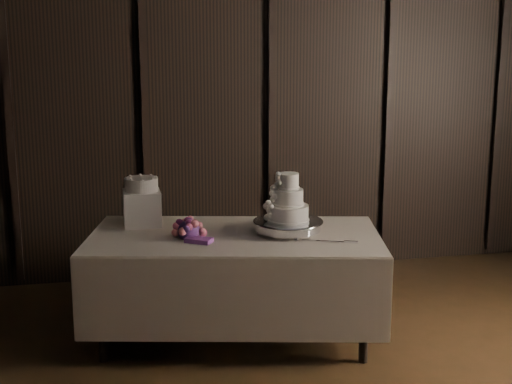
{
  "coord_description": "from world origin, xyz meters",
  "views": [
    {
      "loc": [
        -1.45,
        -2.62,
        2.06
      ],
      "look_at": [
        -0.45,
        2.02,
        1.05
      ],
      "focal_mm": 50.0,
      "sensor_mm": 36.0,
      "label": 1
    }
  ],
  "objects_px": {
    "display_table": "(235,282)",
    "small_cake": "(141,184)",
    "box_pedestal": "(142,208)",
    "bouquet": "(189,229)",
    "wedding_cake": "(285,203)",
    "cake_stand": "(288,227)"
  },
  "relations": [
    {
      "from": "bouquet",
      "to": "small_cake",
      "type": "relative_size",
      "value": 1.6
    },
    {
      "from": "cake_stand",
      "to": "small_cake",
      "type": "relative_size",
      "value": 2.04
    },
    {
      "from": "display_table",
      "to": "box_pedestal",
      "type": "bearing_deg",
      "value": 159.5
    },
    {
      "from": "small_cake",
      "to": "display_table",
      "type": "bearing_deg",
      "value": -33.11
    },
    {
      "from": "wedding_cake",
      "to": "box_pedestal",
      "type": "xyz_separation_m",
      "value": [
        -0.94,
        0.47,
        -0.1
      ]
    },
    {
      "from": "cake_stand",
      "to": "small_cake",
      "type": "distance_m",
      "value": 1.09
    },
    {
      "from": "wedding_cake",
      "to": "bouquet",
      "type": "height_order",
      "value": "wedding_cake"
    },
    {
      "from": "display_table",
      "to": "small_cake",
      "type": "distance_m",
      "value": 0.96
    },
    {
      "from": "display_table",
      "to": "small_cake",
      "type": "height_order",
      "value": "small_cake"
    },
    {
      "from": "cake_stand",
      "to": "wedding_cake",
      "type": "xyz_separation_m",
      "value": [
        -0.02,
        -0.01,
        0.18
      ]
    },
    {
      "from": "wedding_cake",
      "to": "small_cake",
      "type": "bearing_deg",
      "value": 147.6
    },
    {
      "from": "bouquet",
      "to": "wedding_cake",
      "type": "bearing_deg",
      "value": -3.77
    },
    {
      "from": "display_table",
      "to": "cake_stand",
      "type": "bearing_deg",
      "value": 3.39
    },
    {
      "from": "wedding_cake",
      "to": "bouquet",
      "type": "distance_m",
      "value": 0.68
    },
    {
      "from": "display_table",
      "to": "wedding_cake",
      "type": "bearing_deg",
      "value": 0.46
    },
    {
      "from": "display_table",
      "to": "small_cake",
      "type": "relative_size",
      "value": 9.14
    },
    {
      "from": "wedding_cake",
      "to": "box_pedestal",
      "type": "distance_m",
      "value": 1.05
    },
    {
      "from": "cake_stand",
      "to": "small_cake",
      "type": "height_order",
      "value": "small_cake"
    },
    {
      "from": "box_pedestal",
      "to": "wedding_cake",
      "type": "bearing_deg",
      "value": -26.34
    },
    {
      "from": "bouquet",
      "to": "small_cake",
      "type": "height_order",
      "value": "small_cake"
    },
    {
      "from": "wedding_cake",
      "to": "box_pedestal",
      "type": "relative_size",
      "value": 1.28
    },
    {
      "from": "wedding_cake",
      "to": "bouquet",
      "type": "xyz_separation_m",
      "value": [
        -0.66,
        0.04,
        -0.16
      ]
    }
  ]
}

